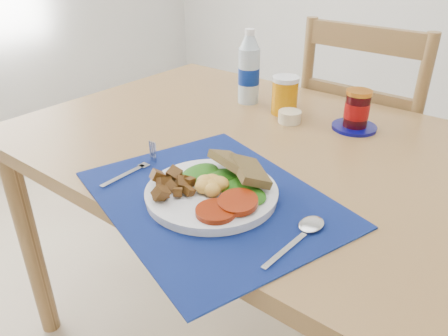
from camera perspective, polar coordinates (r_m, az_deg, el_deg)
name	(u,v)px	position (r m, az deg, el deg)	size (l,w,h in m)	color
table	(275,174)	(1.15, 6.73, -0.75)	(1.40, 0.90, 0.75)	brown
chair_far	(366,129)	(1.67, 18.02, 4.88)	(0.45, 0.43, 1.19)	brown
placemat	(212,198)	(0.88, -1.62, -3.95)	(0.50, 0.40, 0.00)	black
breakfast_plate	(208,189)	(0.87, -2.06, -2.81)	(0.26, 0.26, 0.06)	silver
fork	(137,169)	(1.00, -11.34, -0.17)	(0.02, 0.17, 0.00)	#B2B5BA
spoon	(303,233)	(0.79, 10.34, -8.32)	(0.04, 0.18, 0.01)	#B2B5BA
water_bottle	(249,71)	(1.37, 3.26, 12.53)	(0.07, 0.07, 0.23)	#ADBFCC
juice_glass	(285,96)	(1.30, 7.93, 9.25)	(0.08, 0.08, 0.10)	#BE7105
ramekin	(290,117)	(1.25, 8.57, 6.65)	(0.07, 0.07, 0.03)	beige
jam_on_saucer	(356,112)	(1.24, 16.91, 7.00)	(0.12, 0.12, 0.11)	#050658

